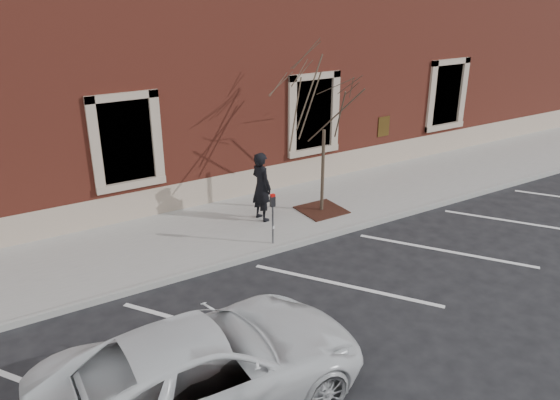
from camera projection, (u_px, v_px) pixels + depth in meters
ground at (292, 247)px, 14.01m from camera, size 120.00×120.00×0.00m
sidewalk_near at (259, 220)px, 15.37m from camera, size 40.00×3.50×0.15m
curb_near at (293, 245)px, 13.94m from camera, size 40.00×0.12×0.15m
parking_stripes at (345, 285)px, 12.27m from camera, size 28.00×4.40×0.01m
building_civic at (171, 54)px, 18.62m from camera, size 40.00×8.62×8.00m
man at (261, 187)px, 14.92m from camera, size 0.56×0.76×1.94m
parking_meter at (273, 210)px, 13.54m from camera, size 0.12×0.09×1.34m
tree_grate at (322, 210)px, 15.84m from camera, size 1.21×1.21×0.03m
sapling at (325, 106)px, 14.69m from camera, size 2.62×2.62×4.37m
white_truck at (206, 367)px, 8.59m from camera, size 5.32×2.51×1.47m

